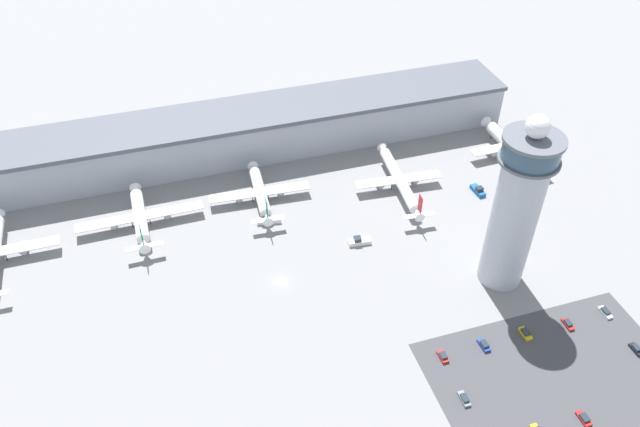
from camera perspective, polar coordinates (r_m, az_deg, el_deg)
name	(u,v)px	position (r m, az deg, el deg)	size (l,w,h in m)	color
ground_plane	(281,281)	(187.70, -3.57, -6.22)	(1000.00, 1000.00, 0.00)	gray
terminal_building	(233,134)	(235.68, -7.97, 7.21)	(212.68, 25.00, 17.66)	#A3A8B2
control_tower	(516,208)	(178.88, 17.52, 0.50)	(16.17, 16.17, 56.04)	#ADB2BC
parking_lot_surface	(553,374)	(176.90, 20.55, -13.61)	(64.00, 40.00, 0.01)	#424247
airplane_gate_bravo	(140,217)	(211.27, -16.15, -0.28)	(41.13, 32.54, 12.70)	white
airplane_gate_charlie	(260,192)	(214.03, -5.50, 1.94)	(34.85, 32.50, 12.11)	white
airplane_gate_delta	(399,180)	(219.80, 7.27, 3.06)	(30.88, 42.17, 12.18)	white
airplane_gate_echo	(510,146)	(245.66, 16.97, 5.96)	(31.03, 36.01, 14.06)	white
service_truck_catering	(359,241)	(198.92, 3.61, -2.56)	(7.51, 3.11, 2.73)	black
service_truck_fuel	(268,220)	(206.91, -4.74, -0.59)	(8.24, 3.60, 2.95)	black
service_truck_baggage	(478,190)	(225.60, 14.25, 2.06)	(3.03, 6.78, 2.65)	black
car_white_wagon	(525,333)	(182.53, 18.26, -10.36)	(2.00, 4.54, 1.52)	black
car_green_van	(568,324)	(188.80, 21.71, -9.38)	(1.76, 4.36, 1.36)	black
car_black_suv	(636,349)	(190.18, 26.93, -11.00)	(1.74, 4.15, 1.47)	black
car_navy_sedan	(443,356)	(172.01, 11.17, -12.70)	(1.89, 4.08, 1.47)	black
car_silver_sedan	(584,419)	(171.04, 22.99, -16.87)	(2.00, 4.29, 1.37)	black
car_red_hatchback	(605,312)	(195.95, 24.63, -8.21)	(1.94, 4.70, 1.43)	black
car_blue_compact	(464,399)	(165.51, 13.05, -16.18)	(1.82, 4.51, 1.38)	black
car_grey_coupe	(484,345)	(176.75, 14.76, -11.56)	(2.07, 4.46, 1.53)	black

